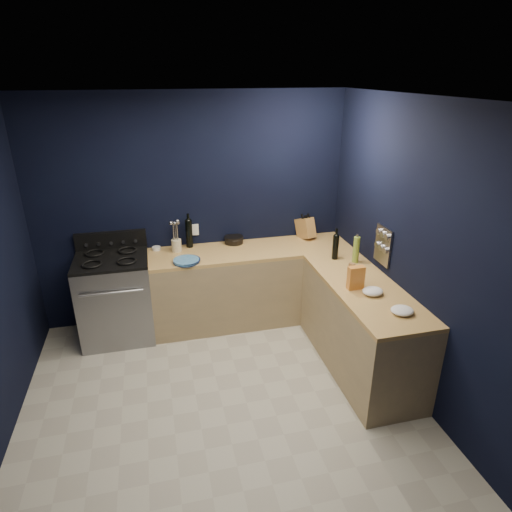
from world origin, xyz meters
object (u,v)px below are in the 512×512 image
object	(u,v)px
crouton_bag	(356,278)
plate_stack	(186,261)
gas_range	(116,299)
utensil_crock	(177,245)
knife_block	(305,228)

from	to	relation	value
crouton_bag	plate_stack	bearing A→B (deg)	145.54
gas_range	plate_stack	size ratio (longest dim) A/B	3.36
plate_stack	utensil_crock	size ratio (longest dim) A/B	1.99
gas_range	crouton_bag	bearing A→B (deg)	-27.27
gas_range	knife_block	bearing A→B (deg)	5.66
crouton_bag	knife_block	bearing A→B (deg)	88.96
knife_block	gas_range	bearing A→B (deg)	165.85
utensil_crock	plate_stack	bearing A→B (deg)	-77.85
gas_range	utensil_crock	size ratio (longest dim) A/B	6.69
gas_range	plate_stack	world-z (taller)	plate_stack
plate_stack	knife_block	distance (m)	1.53
knife_block	utensil_crock	bearing A→B (deg)	162.69
crouton_bag	gas_range	bearing A→B (deg)	151.75
gas_range	knife_block	world-z (taller)	knife_block
plate_stack	crouton_bag	xyz separation A→B (m)	(1.47, -0.97, 0.09)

